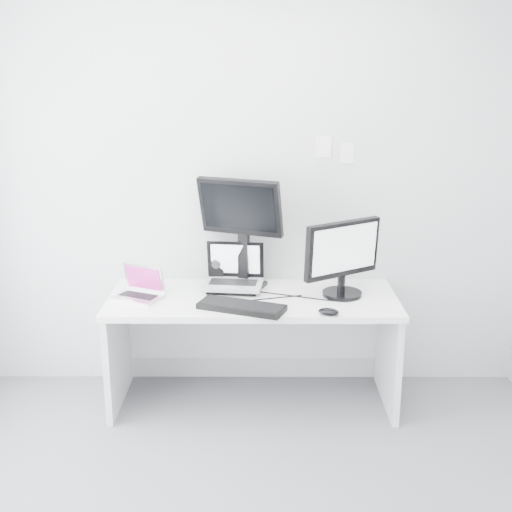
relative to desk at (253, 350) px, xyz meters
name	(u,v)px	position (x,y,z in m)	size (l,w,h in m)	color
back_wall	(253,188)	(0.00, 0.35, 0.99)	(3.60, 3.60, 0.00)	silver
desk	(253,350)	(0.00, 0.00, 0.00)	(1.80, 0.70, 0.73)	white
macbook	(136,282)	(-0.71, -0.04, 0.47)	(0.28, 0.21, 0.21)	silver
speaker	(217,267)	(-0.24, 0.29, 0.46)	(0.10, 0.10, 0.20)	black
dell_laptop	(233,268)	(-0.13, 0.11, 0.52)	(0.37, 0.29, 0.31)	#AAADB1
rear_monitor	(242,232)	(-0.07, 0.20, 0.73)	(0.54, 0.20, 0.74)	black
samsung_monitor	(343,258)	(0.56, 0.02, 0.61)	(0.54, 0.25, 0.49)	black
keyboard	(242,307)	(-0.06, -0.23, 0.38)	(0.51, 0.18, 0.03)	black
mouse	(329,312)	(0.44, -0.31, 0.38)	(0.12, 0.08, 0.04)	black
wall_note_0	(324,147)	(0.45, 0.34, 1.26)	(0.10, 0.00, 0.14)	white
wall_note_1	(347,153)	(0.60, 0.34, 1.22)	(0.09, 0.00, 0.13)	white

